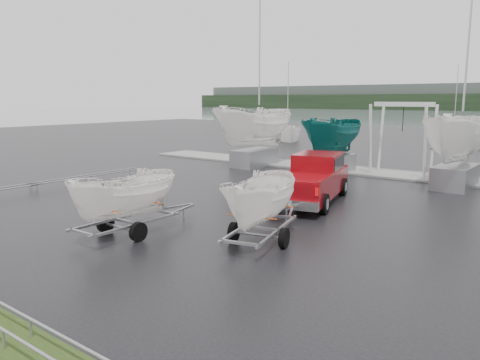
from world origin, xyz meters
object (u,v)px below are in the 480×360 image
Objects in this scene: trailer_hitched at (261,159)px; boat_hoist at (402,128)px; pickup_truck at (314,177)px; trailer_parked at (123,158)px.

trailer_hitched is 15.06m from boat_hoist.
pickup_truck is 1.50× the size of boat_hoist.
pickup_truck is 6.62m from trailer_hitched.
boat_hoist is at bearing 70.88° from pickup_truck.
trailer_hitched reaches higher than pickup_truck.
trailer_parked is 17.25m from boat_hoist.
trailer_parked is (-2.23, -8.20, 1.48)m from pickup_truck.
trailer_hitched is at bearing -86.55° from boat_hoist.
pickup_truck is at bearing 74.42° from trailer_parked.
boat_hoist reaches higher than pickup_truck.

